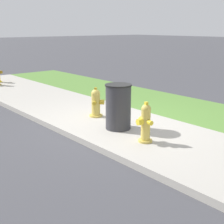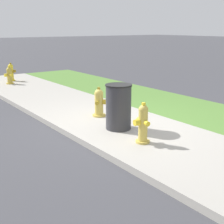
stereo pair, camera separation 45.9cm
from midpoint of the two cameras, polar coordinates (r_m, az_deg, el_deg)
name	(u,v)px [view 1 (the left image)]	position (r m, az deg, el deg)	size (l,w,h in m)	color
ground_plane	(120,125)	(7.03, -0.33, -2.34)	(120.00, 120.00, 0.00)	#424247
sidewalk_pavement	(120,124)	(7.03, -0.33, -2.30)	(18.00, 2.44, 0.01)	#ADA89E
grass_verge	(185,107)	(8.70, 11.72, 0.82)	(18.00, 2.32, 0.01)	#568438
street_curb	(72,135)	(6.30, -9.41, -4.11)	(18.00, 0.16, 0.12)	#ADA89E
fire_hydrant_far_end	(96,103)	(7.59, -4.68, 1.66)	(0.36, 0.36, 0.73)	gold
fire_hydrant_by_grass_verge	(145,123)	(5.87, 3.91, -2.06)	(0.36, 0.33, 0.79)	gold
trash_bin	(118,107)	(6.62, -0.84, 0.93)	(0.57, 0.57, 0.98)	#333338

